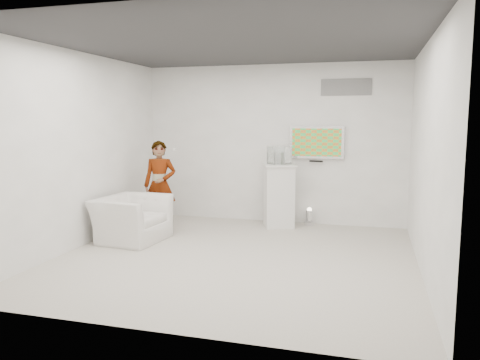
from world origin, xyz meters
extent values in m
cube|color=#B1AEA2|center=(0.00, 0.00, 0.01)|extent=(5.00, 5.00, 0.01)
cube|color=#2E2E31|center=(0.00, 0.00, 3.00)|extent=(5.00, 5.00, 0.01)
cube|color=white|center=(0.00, 2.50, 1.50)|extent=(5.00, 0.01, 3.00)
cube|color=white|center=(0.00, -2.50, 1.50)|extent=(5.00, 0.01, 3.00)
cube|color=white|center=(-2.50, 0.00, 1.50)|extent=(0.01, 5.00, 3.00)
cube|color=white|center=(2.50, 0.00, 1.50)|extent=(0.01, 5.00, 3.00)
cube|color=silver|center=(0.85, 2.45, 1.55)|extent=(1.00, 0.08, 0.60)
cube|color=slate|center=(1.35, 2.49, 2.55)|extent=(0.90, 0.02, 0.30)
imported|color=silver|center=(-1.82, 1.34, 0.80)|extent=(0.65, 0.50, 1.59)
imported|color=silver|center=(-1.91, 0.44, 0.36)|extent=(1.08, 1.20, 0.72)
cube|color=silver|center=(0.22, 2.09, 0.58)|extent=(0.72, 0.72, 1.16)
cylinder|color=white|center=(0.75, 2.35, 0.16)|extent=(0.21, 0.21, 0.32)
cube|color=silver|center=(0.22, 2.09, 1.32)|extent=(0.46, 0.46, 0.33)
cube|color=silver|center=(0.22, 2.09, 1.27)|extent=(0.06, 0.16, 0.21)
cube|color=silver|center=(-1.61, 1.54, 1.43)|extent=(0.05, 0.15, 0.04)
camera|label=1|loc=(1.82, -6.29, 1.99)|focal=35.00mm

